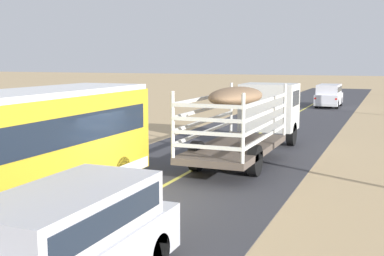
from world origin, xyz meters
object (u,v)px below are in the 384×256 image
Objects in this scene: livestock_truck at (258,112)px; car_far at (329,94)px; boulder_far_horizon at (68,107)px; suv_near at (71,238)px; bus at (18,148)px.

livestock_truck is 2.10× the size of car_far.
livestock_truck is 5.84× the size of boulder_far_horizon.
car_far is 21.80m from boulder_far_horizon.
boulder_far_horizon is at bearing -142.39° from car_far.
suv_near is at bearing -89.71° from car_far.
bus is 24.24m from boulder_far_horizon.
boulder_far_horizon is at bearing 126.39° from suv_near.
car_far is at bearing 83.28° from bus.
suv_near is 1.00× the size of car_far.
car_far is 2.78× the size of boulder_far_horizon.
bus reaches higher than boulder_far_horizon.
boulder_far_horizon is (-17.46, 23.68, -0.50)m from suv_near.
suv_near is 5.43m from bus.
bus is at bearing -56.63° from boulder_far_horizon.
livestock_truck is 11.47m from bus.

